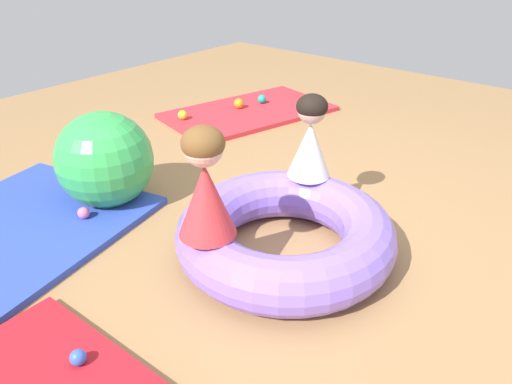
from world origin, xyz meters
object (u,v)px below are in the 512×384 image
Objects in this scene: play_ball_blue at (78,357)px; inflatable_cushion at (285,233)px; child_in_white at (310,137)px; child_in_red at (205,184)px; play_ball_orange at (239,103)px; play_ball_teal at (262,99)px; exercise_ball_large at (105,160)px; play_ball_pink_second at (93,203)px; play_ball_pink at (84,213)px; play_ball_yellow at (183,115)px.

inflatable_cushion is at bearing -7.69° from play_ball_blue.
child_in_white is (0.41, 0.14, 0.38)m from inflatable_cushion.
child_in_red reaches higher than play_ball_orange.
exercise_ball_large reaches higher than play_ball_teal.
play_ball_pink_second is at bearing 108.60° from inflatable_cushion.
inflatable_cushion is at bearing -132.48° from play_ball_orange.
exercise_ball_large is at bearing 101.59° from inflatable_cushion.
child_in_red is at bearing -146.32° from play_ball_teal.
play_ball_blue is 3.35m from play_ball_teal.
child_in_red is 7.59× the size of play_ball_pink.
exercise_ball_large is (0.16, 1.05, -0.24)m from child_in_red.
play_ball_pink is 1.16× the size of play_ball_pink_second.
play_ball_pink is (-0.10, 0.95, -0.47)m from child_in_red.
child_in_red is (-0.41, 0.16, 0.40)m from inflatable_cushion.
child_in_white is 1.62m from play_ball_blue.
play_ball_teal is at bearing 13.25° from play_ball_pink.
play_ball_orange is 2.06m from play_ball_pink_second.
child_in_white is 5.77× the size of play_ball_yellow.
play_ball_pink_second is 0.10× the size of exercise_ball_large.
play_ball_teal is (0.81, -0.25, -0.00)m from play_ball_yellow.
play_ball_blue is at bearing -124.07° from play_ball_pink.
play_ball_blue is at bearing -141.08° from play_ball_yellow.
play_ball_teal is 0.27m from play_ball_orange.
inflatable_cushion is 13.96× the size of play_ball_teal.
inflatable_cushion reaches higher than play_ball_orange.
play_ball_pink is 0.75× the size of play_ball_orange.
child_in_red is 2.31m from play_ball_yellow.
child_in_white reaches higher than play_ball_pink.
play_ball_orange is at bearing 105.28° from child_in_red.
play_ball_blue is at bearing -153.32° from play_ball_teal.
exercise_ball_large is at bearing 148.34° from child_in_red.
play_ball_yellow is 0.59m from play_ball_orange.
child_in_red is at bearing -128.53° from child_in_white.
play_ball_yellow is at bearing 117.68° from child_in_red.
play_ball_teal is at bearing 12.16° from exercise_ball_large.
inflatable_cushion is 13.69× the size of play_ball_yellow.
inflatable_cushion is 17.62× the size of play_ball_blue.
exercise_ball_large is at bearing 21.64° from play_ball_pink.
inflatable_cushion is at bearing -78.41° from exercise_ball_large.
play_ball_pink is (-0.92, 0.96, -0.44)m from child_in_white.
inflatable_cushion is 1.16m from play_ball_blue.
child_in_white is 1.40m from play_ball_pink.
inflatable_cushion is 0.58m from child_in_white.
play_ball_blue is (-1.56, 0.01, -0.44)m from child_in_white.
play_ball_pink_second is 0.27m from exercise_ball_large.
play_ball_teal reaches higher than play_ball_pink.
play_ball_blue is 1.40m from exercise_ball_large.
inflatable_cushion reaches higher than play_ball_blue.
exercise_ball_large is at bearing 49.47° from play_ball_blue.
exercise_ball_large is at bearing 174.25° from child_in_white.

